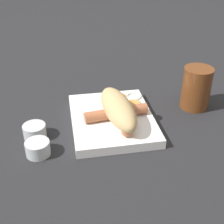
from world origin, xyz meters
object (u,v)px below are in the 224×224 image
at_px(condiment_cup_near, 35,132).
at_px(condiment_cup_far, 38,149).
at_px(sausage, 116,113).
at_px(food_tray, 112,119).
at_px(drink_glass, 196,88).
at_px(bread_roll, 118,108).

relative_size(condiment_cup_near, condiment_cup_far, 1.00).
bearing_deg(condiment_cup_far, sausage, 112.94).
height_order(food_tray, condiment_cup_far, condiment_cup_far).
relative_size(condiment_cup_far, drink_glass, 0.47).
distance_m(food_tray, sausage, 0.03).
relative_size(bread_roll, condiment_cup_near, 3.72).
bearing_deg(drink_glass, bread_roll, -74.95).
distance_m(bread_roll, drink_glass, 0.22).
xyz_separation_m(sausage, condiment_cup_far, (0.08, -0.18, -0.02)).
relative_size(bread_roll, sausage, 1.08).
height_order(food_tray, bread_roll, bread_roll).
bearing_deg(drink_glass, food_tray, -79.92).
relative_size(sausage, condiment_cup_near, 3.43).
xyz_separation_m(bread_roll, drink_glass, (-0.06, 0.22, 0.00)).
height_order(sausage, drink_glass, drink_glass).
distance_m(bread_roll, sausage, 0.02).
height_order(condiment_cup_far, drink_glass, drink_glass).
height_order(bread_roll, condiment_cup_far, bread_roll).
bearing_deg(condiment_cup_near, condiment_cup_far, 7.46).
bearing_deg(condiment_cup_near, food_tray, 97.46).
bearing_deg(drink_glass, sausage, -76.81).
distance_m(condiment_cup_near, drink_glass, 0.42).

